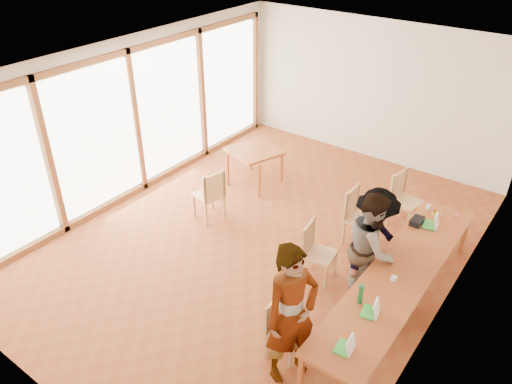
# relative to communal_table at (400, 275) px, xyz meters

# --- Properties ---
(ground) EXTENTS (8.00, 8.00, 0.00)m
(ground) POSITION_rel_communal_table_xyz_m (-2.50, 0.33, -0.70)
(ground) COLOR brown
(ground) RESTS_ON ground
(wall_back) EXTENTS (6.00, 0.10, 3.00)m
(wall_back) POSITION_rel_communal_table_xyz_m (-2.50, 4.33, 0.80)
(wall_back) COLOR beige
(wall_back) RESTS_ON ground
(wall_front) EXTENTS (6.00, 0.10, 3.00)m
(wall_front) POSITION_rel_communal_table_xyz_m (-2.50, -3.67, 0.80)
(wall_front) COLOR beige
(wall_front) RESTS_ON ground
(wall_right) EXTENTS (0.10, 8.00, 3.00)m
(wall_right) POSITION_rel_communal_table_xyz_m (0.50, 0.33, 0.80)
(wall_right) COLOR beige
(wall_right) RESTS_ON ground
(window_wall) EXTENTS (0.10, 8.00, 3.00)m
(window_wall) POSITION_rel_communal_table_xyz_m (-5.46, 0.33, 0.80)
(window_wall) COLOR white
(window_wall) RESTS_ON ground
(ceiling) EXTENTS (6.00, 8.00, 0.04)m
(ceiling) POSITION_rel_communal_table_xyz_m (-2.50, 0.33, 2.32)
(ceiling) COLOR white
(ceiling) RESTS_ON wall_back
(communal_table) EXTENTS (0.80, 4.00, 0.75)m
(communal_table) POSITION_rel_communal_table_xyz_m (0.00, 0.00, 0.00)
(communal_table) COLOR #B35827
(communal_table) RESTS_ON ground
(side_table) EXTENTS (0.90, 0.90, 0.75)m
(side_table) POSITION_rel_communal_table_xyz_m (-3.78, 1.81, -0.03)
(side_table) COLOR #B35827
(side_table) RESTS_ON ground
(chair_near) EXTENTS (0.44, 0.44, 0.45)m
(chair_near) POSITION_rel_communal_table_xyz_m (-0.94, -1.52, -0.19)
(chair_near) COLOR #DFB46F
(chair_near) RESTS_ON ground
(chair_mid) EXTENTS (0.51, 0.51, 0.51)m
(chair_mid) POSITION_rel_communal_table_xyz_m (-1.34, 0.01, -0.12)
(chair_mid) COLOR #DFB46F
(chair_mid) RESTS_ON ground
(chair_far) EXTENTS (0.47, 0.47, 0.53)m
(chair_far) POSITION_rel_communal_table_xyz_m (-1.26, 1.22, -0.09)
(chair_far) COLOR #DFB46F
(chair_far) RESTS_ON ground
(chair_empty) EXTENTS (0.53, 0.53, 0.53)m
(chair_empty) POSITION_rel_communal_table_xyz_m (-0.86, 2.19, -0.09)
(chair_empty) COLOR #DFB46F
(chair_empty) RESTS_ON ground
(chair_spare) EXTENTS (0.56, 0.56, 0.53)m
(chair_spare) POSITION_rel_communal_table_xyz_m (-3.60, 0.28, -0.10)
(chair_spare) COLOR #DFB46F
(chair_spare) RESTS_ON ground
(person_near) EXTENTS (0.69, 0.82, 1.90)m
(person_near) POSITION_rel_communal_table_xyz_m (-0.65, -1.70, 0.25)
(person_near) COLOR gray
(person_near) RESTS_ON ground
(person_mid) EXTENTS (0.92, 1.03, 1.74)m
(person_mid) POSITION_rel_communal_table_xyz_m (-0.49, 0.11, 0.17)
(person_mid) COLOR gray
(person_mid) RESTS_ON ground
(person_far) EXTENTS (0.74, 1.15, 1.68)m
(person_far) POSITION_rel_communal_table_xyz_m (-0.55, 0.30, 0.14)
(person_far) COLOR gray
(person_far) RESTS_ON ground
(laptop_near) EXTENTS (0.22, 0.24, 0.19)m
(laptop_near) POSITION_rel_communal_table_xyz_m (0.03, -1.62, 0.10)
(laptop_near) COLOR green
(laptop_near) RESTS_ON communal_table
(laptop_mid) EXTENTS (0.25, 0.27, 0.20)m
(laptop_mid) POSITION_rel_communal_table_xyz_m (0.02, -0.94, 0.10)
(laptop_mid) COLOR green
(laptop_mid) RESTS_ON communal_table
(laptop_far) EXTENTS (0.25, 0.28, 0.21)m
(laptop_far) POSITION_rel_communal_table_xyz_m (-0.03, 1.30, 0.11)
(laptop_far) COLOR green
(laptop_far) RESTS_ON communal_table
(yellow_mug) EXTENTS (0.16, 0.16, 0.11)m
(yellow_mug) POSITION_rel_communal_table_xyz_m (-0.08, 1.58, 0.10)
(yellow_mug) COLOR gold
(yellow_mug) RESTS_ON communal_table
(green_bottle) EXTENTS (0.07, 0.07, 0.28)m
(green_bottle) POSITION_rel_communal_table_xyz_m (-0.19, -0.85, 0.19)
(green_bottle) COLOR #1C612E
(green_bottle) RESTS_ON communal_table
(clear_glass) EXTENTS (0.07, 0.07, 0.09)m
(clear_glass) POSITION_rel_communal_table_xyz_m (-0.25, 1.72, 0.09)
(clear_glass) COLOR silver
(clear_glass) RESTS_ON communal_table
(condiment_cup) EXTENTS (0.08, 0.08, 0.06)m
(condiment_cup) POSITION_rel_communal_table_xyz_m (-0.01, -0.21, 0.08)
(condiment_cup) COLOR white
(condiment_cup) RESTS_ON communal_table
(pink_phone) EXTENTS (0.05, 0.10, 0.01)m
(pink_phone) POSITION_rel_communal_table_xyz_m (0.17, 1.82, 0.05)
(pink_phone) COLOR #EC3F59
(pink_phone) RESTS_ON communal_table
(black_pouch) EXTENTS (0.16, 0.26, 0.09)m
(black_pouch) POSITION_rel_communal_table_xyz_m (-0.26, 1.23, 0.09)
(black_pouch) COLOR black
(black_pouch) RESTS_ON communal_table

